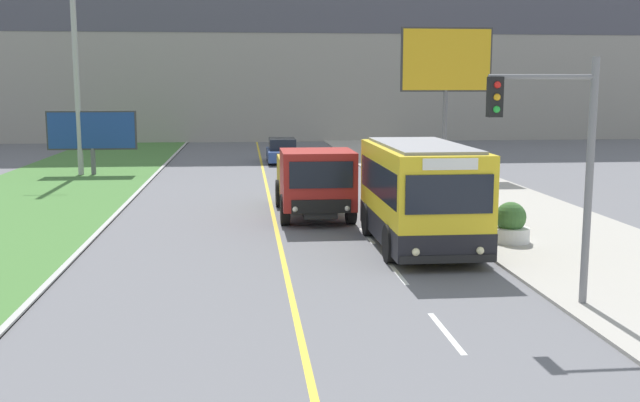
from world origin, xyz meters
The scene contains 11 objects.
city_bus centered at (3.96, 15.12, 1.51)m, with size 2.64×6.11×2.99m.
dump_truck centered at (1.43, 20.15, 1.26)m, with size 2.50×6.53×2.45m.
car_distant centered at (1.25, 39.11, 0.69)m, with size 1.80×4.30×1.45m.
utility_pole_far centered at (-9.40, 33.94, 5.81)m, with size 1.80×0.28×11.51m.
traffic_light_mast centered at (5.36, 9.18, 3.32)m, with size 2.28×0.32×5.18m.
billboard_large centered at (9.04, 31.44, 5.57)m, with size 4.58×0.24×7.41m.
billboard_small centered at (-8.77, 33.96, 2.24)m, with size 4.50×0.24×3.30m.
planter_round_near centered at (6.69, 15.31, 0.59)m, with size 1.12×1.12×1.18m.
planter_round_second centered at (6.64, 18.98, 0.58)m, with size 1.06×1.06×1.15m.
planter_round_third centered at (6.85, 22.66, 0.58)m, with size 1.10×1.10×1.16m.
planter_round_far centered at (6.83, 26.33, 0.60)m, with size 1.11×1.11×1.20m.
Camera 1 is at (-0.97, -5.43, 4.63)m, focal length 42.00 mm.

